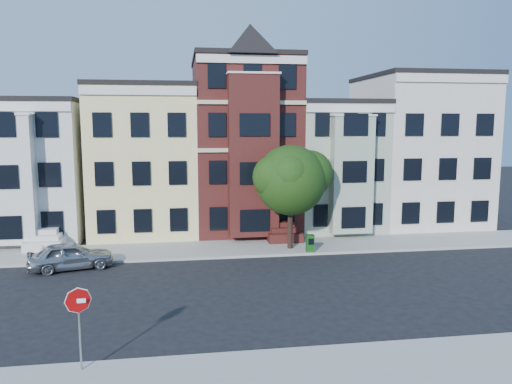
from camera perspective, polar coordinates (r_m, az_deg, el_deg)
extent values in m
plane|color=black|center=(23.43, 3.16, -11.31)|extent=(120.00, 120.00, 0.00)
cube|color=#9E9B93|center=(30.95, 0.13, -6.38)|extent=(60.00, 4.00, 0.15)
cube|color=#9E9B93|center=(16.29, 9.29, -20.11)|extent=(60.00, 4.00, 0.15)
cube|color=silver|center=(37.76, -24.65, 2.30)|extent=(8.00, 9.00, 9.00)
cube|color=#F6E79A|center=(36.34, -12.46, 3.43)|extent=(7.00, 9.00, 10.00)
cube|color=#421714|center=(36.48, -1.43, 5.20)|extent=(7.00, 9.00, 12.00)
cube|color=#A0AF97|center=(37.94, 8.37, 2.95)|extent=(6.00, 9.00, 9.00)
cube|color=silver|center=(40.48, 17.95, 4.38)|extent=(8.00, 9.00, 11.00)
imported|color=#9C9FA5|center=(28.35, -20.42, -6.84)|extent=(4.62, 2.81, 1.47)
cube|color=#175216|center=(29.78, 6.20, -5.84)|extent=(0.49, 0.44, 1.01)
cylinder|color=beige|center=(30.10, -23.21, -6.61)|extent=(0.28, 0.28, 0.69)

